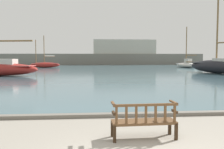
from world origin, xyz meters
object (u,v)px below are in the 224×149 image
Objects in this scene: sailboat_far_starboard at (218,66)px; sailboat_mid_starboard at (45,64)px; park_bench at (144,120)px; sailboat_distant_harbor at (187,64)px.

sailboat_far_starboard is 28.58m from sailboat_mid_starboard.
sailboat_mid_starboard is at bearing 103.57° from park_bench.
sailboat_far_starboard is at bearing -36.69° from sailboat_mid_starboard.
sailboat_mid_starboard is 25.16m from sailboat_distant_harbor.
sailboat_distant_harbor is at bearing 67.06° from park_bench.
sailboat_mid_starboard is (-9.42, 39.03, 0.17)m from park_bench.
park_bench is 40.17m from sailboat_distant_harbor.
sailboat_far_starboard is 1.61× the size of sailboat_distant_harbor.
sailboat_distant_harbor is (25.08, -2.04, 0.03)m from sailboat_mid_starboard.
sailboat_mid_starboard is at bearing 175.35° from sailboat_distant_harbor.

